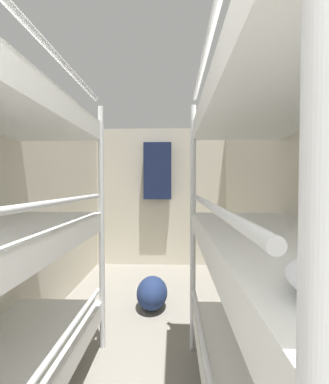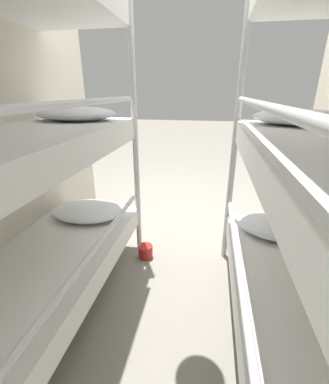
% 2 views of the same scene
% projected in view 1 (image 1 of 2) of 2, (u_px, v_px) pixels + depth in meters
% --- Properties ---
extents(wall_left, '(0.06, 4.63, 2.25)m').
position_uv_depth(wall_left, '(8.00, 212.00, 2.01)').
color(wall_left, beige).
rests_on(wall_left, ground_plane).
extents(wall_right, '(0.06, 4.63, 2.25)m').
position_uv_depth(wall_right, '(290.00, 213.00, 1.93)').
color(wall_right, beige).
rests_on(wall_right, ground_plane).
extents(wall_back, '(2.23, 0.06, 2.25)m').
position_uv_depth(wall_back, '(161.00, 197.00, 4.25)').
color(wall_back, beige).
rests_on(wall_back, ground_plane).
extents(bunk_stack_right_near, '(0.71, 1.82, 2.00)m').
position_uv_depth(bunk_stack_right_near, '(289.00, 253.00, 1.09)').
color(bunk_stack_right_near, silver).
rests_on(bunk_stack_right_near, ground_plane).
extents(duffel_bag, '(0.33, 0.47, 0.33)m').
position_uv_depth(duffel_bag, '(152.00, 293.00, 2.77)').
color(duffel_bag, navy).
rests_on(duffel_bag, ground_plane).
extents(hanging_coat, '(0.44, 0.12, 0.90)m').
position_uv_depth(hanging_coat, '(158.00, 171.00, 4.09)').
color(hanging_coat, '#192347').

